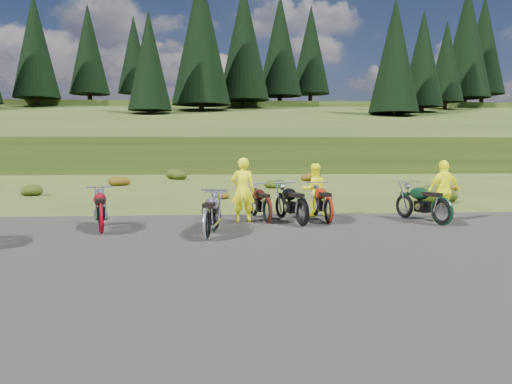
{
  "coord_description": "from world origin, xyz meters",
  "views": [
    {
      "loc": [
        -0.3,
        -12.2,
        2.27
      ],
      "look_at": [
        0.6,
        1.0,
        1.05
      ],
      "focal_mm": 35.0,
      "sensor_mm": 36.0,
      "label": 1
    }
  ],
  "objects": [
    {
      "name": "motorcycle_2",
      "position": [
        -0.52,
        0.7,
        0.0
      ],
      "size": [
        0.73,
        1.94,
        1.0
      ],
      "primitive_type": null,
      "rotation": [
        0.0,
        0.0,
        1.52
      ],
      "color": "#0E341A",
      "rests_on": "ground"
    },
    {
      "name": "motorcycle_7",
      "position": [
        5.89,
        1.36,
        0.0
      ],
      "size": [
        1.54,
        2.43,
        1.21
      ],
      "primitive_type": null,
      "rotation": [
        0.0,
        0.0,
        1.94
      ],
      "color": "black",
      "rests_on": "ground"
    },
    {
      "name": "conifer_22",
      "position": [
        -3.0,
        56.0,
        16.77
      ],
      "size": [
        7.92,
        7.92,
        20.0
      ],
      "color": "black",
      "rests_on": "ground"
    },
    {
      "name": "conifer_28",
      "position": [
        33.0,
        61.0,
        14.76
      ],
      "size": [
        5.28,
        5.28,
        14.0
      ],
      "color": "black",
      "rests_on": "ground"
    },
    {
      "name": "conifer_29",
      "position": [
        39.0,
        67.0,
        18.97
      ],
      "size": [
        7.92,
        7.92,
        20.0
      ],
      "color": "black",
      "rests_on": "ground"
    },
    {
      "name": "shrub_7",
      "position": [
        8.3,
        7.1,
        0.46
      ],
      "size": [
        1.56,
        1.56,
        0.92
      ],
      "primitive_type": "ellipsoid",
      "color": "#22350D",
      "rests_on": "ground"
    },
    {
      "name": "shrub_2",
      "position": [
        -6.2,
        16.6,
        0.38
      ],
      "size": [
        1.3,
        1.3,
        0.77
      ],
      "primitive_type": "ellipsoid",
      "color": "#663A0C",
      "rests_on": "ground"
    },
    {
      "name": "conifer_21",
      "position": [
        -9.0,
        50.0,
        12.56
      ],
      "size": [
        5.28,
        5.28,
        14.0
      ],
      "color": "black",
      "rests_on": "ground"
    },
    {
      "name": "shrub_8",
      "position": [
        11.2,
        12.4,
        0.23
      ],
      "size": [
        0.77,
        0.77,
        0.45
      ],
      "primitive_type": "ellipsoid",
      "color": "#663A0C",
      "rests_on": "ground"
    },
    {
      "name": "conifer_30",
      "position": [
        45.0,
        73.0,
        19.66
      ],
      "size": [
        7.48,
        7.48,
        19.0
      ],
      "color": "black",
      "rests_on": "ground"
    },
    {
      "name": "hill_plateau",
      "position": [
        0.0,
        110.0,
        0.0
      ],
      "size": [
        300.0,
        90.0,
        9.17
      ],
      "primitive_type": "cube",
      "color": "#293C14",
      "rests_on": "ground"
    },
    {
      "name": "shrub_1",
      "position": [
        -9.1,
        11.3,
        0.31
      ],
      "size": [
        1.03,
        1.03,
        0.61
      ],
      "primitive_type": "ellipsoid",
      "color": "#22350D",
      "rests_on": "ground"
    },
    {
      "name": "ground",
      "position": [
        0.0,
        0.0,
        0.0
      ],
      "size": [
        300.0,
        300.0,
        0.0
      ],
      "primitive_type": "plane",
      "color": "#384A18",
      "rests_on": "ground"
    },
    {
      "name": "person_middle",
      "position": [
        0.31,
        2.39,
        0.95
      ],
      "size": [
        0.7,
        0.46,
        1.9
      ],
      "primitive_type": "imported",
      "rotation": [
        0.0,
        0.0,
        3.13
      ],
      "color": "#FDFF0D",
      "rests_on": "ground"
    },
    {
      "name": "person_right_a",
      "position": [
        2.65,
        3.59,
        0.84
      ],
      "size": [
        0.89,
        0.74,
        1.68
      ],
      "primitive_type": "imported",
      "rotation": [
        0.0,
        0.0,
        3.27
      ],
      "color": "#FDFF0D",
      "rests_on": "ground"
    },
    {
      "name": "motorcycle_3",
      "position": [
        -0.68,
        -0.37,
        0.0
      ],
      "size": [
        1.03,
        2.25,
        1.14
      ],
      "primitive_type": null,
      "rotation": [
        0.0,
        0.0,
        1.43
      ],
      "color": "silver",
      "rests_on": "ground"
    },
    {
      "name": "shrub_6",
      "position": [
        5.4,
        19.8,
        0.38
      ],
      "size": [
        1.3,
        1.3,
        0.77
      ],
      "primitive_type": "ellipsoid",
      "color": "#663A0C",
      "rests_on": "ground"
    },
    {
      "name": "motorcycle_6",
      "position": [
        2.78,
        1.95,
        0.0
      ],
      "size": [
        0.91,
        2.25,
        1.15
      ],
      "primitive_type": null,
      "rotation": [
        0.0,
        0.0,
        1.66
      ],
      "color": "#9F1F0B",
      "rests_on": "ground"
    },
    {
      "name": "hill_slope",
      "position": [
        0.0,
        50.0,
        0.0
      ],
      "size": [
        300.0,
        45.97,
        9.37
      ],
      "primitive_type": null,
      "rotation": [
        0.14,
        0.0,
        0.0
      ],
      "color": "#293C14",
      "rests_on": "ground"
    },
    {
      "name": "conifer_23",
      "position": [
        3.0,
        62.0,
        17.47
      ],
      "size": [
        7.48,
        7.48,
        19.0
      ],
      "color": "black",
      "rests_on": "ground"
    },
    {
      "name": "shrub_5",
      "position": [
        2.5,
        14.5,
        0.31
      ],
      "size": [
        1.03,
        1.03,
        0.61
      ],
      "primitive_type": "ellipsoid",
      "color": "#22350D",
      "rests_on": "ground"
    },
    {
      "name": "person_right_b",
      "position": [
        6.33,
        2.24,
        0.91
      ],
      "size": [
        1.14,
        0.66,
        1.82
      ],
      "primitive_type": "imported",
      "rotation": [
        0.0,
        0.0,
        3.35
      ],
      "color": "#FDFF0D",
      "rests_on": "ground"
    },
    {
      "name": "conifer_26",
      "position": [
        21.0,
        49.0,
        13.37
      ],
      "size": [
        6.16,
        6.16,
        16.0
      ],
      "color": "black",
      "rests_on": "ground"
    },
    {
      "name": "conifer_24",
      "position": [
        9.0,
        68.0,
        18.16
      ],
      "size": [
        7.04,
        7.04,
        18.0
      ],
      "color": "black",
      "rests_on": "ground"
    },
    {
      "name": "conifer_18",
      "position": [
        -27.0,
        63.0,
        16.66
      ],
      "size": [
        6.6,
        6.6,
        17.0
      ],
      "color": "black",
      "rests_on": "ground"
    },
    {
      "name": "conifer_27",
      "position": [
        27.0,
        55.0,
        14.06
      ],
      "size": [
        5.72,
        5.72,
        15.0
      ],
      "color": "black",
      "rests_on": "ground"
    },
    {
      "name": "motorcycle_1",
      "position": [
        -3.39,
        0.66,
        0.0
      ],
      "size": [
        1.27,
        2.31,
        1.15
      ],
      "primitive_type": null,
      "rotation": [
        0.0,
        0.0,
        1.83
      ],
      "color": "maroon",
      "rests_on": "ground"
    },
    {
      "name": "shrub_3",
      "position": [
        -3.3,
        21.9,
        0.46
      ],
      "size": [
        1.56,
        1.56,
        0.92
      ],
      "primitive_type": "ellipsoid",
      "color": "#22350D",
      "rests_on": "ground"
    },
    {
      "name": "motorcycle_4",
      "position": [
        1.01,
        2.07,
        0.0
      ],
      "size": [
        1.16,
        2.23,
        1.11
      ],
      "primitive_type": null,
      "rotation": [
        0.0,
        0.0,
        1.79
      ],
      "color": "#4C140C",
      "rests_on": "ground"
    },
    {
      "name": "shrub_4",
      "position": [
        -0.4,
        9.2,
        0.23
      ],
      "size": [
        0.77,
        0.77,
        0.45
      ],
      "primitive_type": "ellipsoid",
      "color": "#663A0C",
      "rests_on": "ground"
    },
    {
      "name": "conifer_25",
      "position": [
        15.0,
        74.0,
        18.66
      ],
      "size": [
        6.6,
        6.6,
        17.0
      ],
      "color": "black",
      "rests_on": "ground"
    },
    {
      "name": "gravel_pad",
      "position": [
        0.0,
        -2.0,
        0.0
      ],
      "size": [
        20.0,
        12.0,
        0.04
      ],
      "primitive_type": "cube",
      "color": "black",
      "rests_on": "ground"
    },
    {
      "name": "conifer_20",
      "position": [
        -15.0,
        75.0,
        17.65
      ],
      "size": [
        5.72,
        5.72,
        15.0
      ],
      "color": "black",
      "rests_on": "ground"
    },
    {
      "name": "conifer_19",
      "position": [
        -21.0,
        69.0,
        17.36
      ],
      "size": [
        6.16,
        6.16,
        16.0
      ],
      "color": "black",
      "rests_on": "ground"
    },
    {
      "name": "motorcycle_5",
      "position": [
        1.93,
        1.49,
        0.0
      ],
      "size": [
        1.36,
        2.4,
        1.19
      ],
      "primitive_type": null,
      "rotation": [
        0.0,
        0.0,
        1.85
      ],
      "color": "black",
      "rests_on": "ground"
    }
  ]
}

